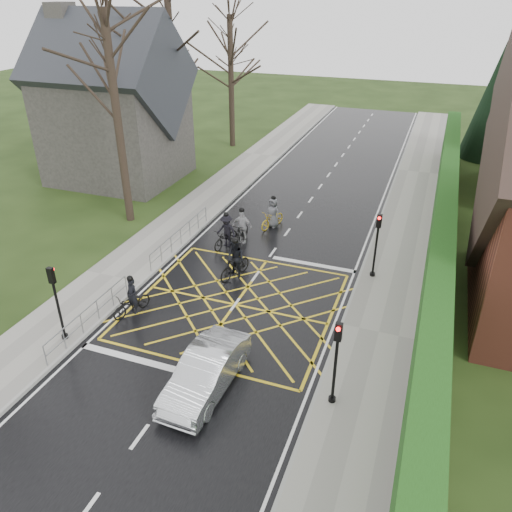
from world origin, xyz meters
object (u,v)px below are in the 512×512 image
Objects in this scene: cyclist_mid at (226,234)px; cyclist_lead at (273,216)px; cyclist_front at (242,230)px; car at (206,372)px; cyclist_rear at (132,302)px; cyclist_back at (235,263)px.

cyclist_mid is 1.02× the size of cyclist_lead.
cyclist_front reaches higher than car.
cyclist_lead is at bearing 95.27° from cyclist_rear.
cyclist_lead is at bearing 100.85° from car.
cyclist_mid reaches higher than car.
cyclist_back is at bearing -70.01° from cyclist_lead.
cyclist_front is (1.82, 7.51, 0.16)m from cyclist_rear.
car is at bearing -62.35° from cyclist_lead.
cyclist_back is at bearing -47.34° from cyclist_mid.
cyclist_back is 3.50m from cyclist_front.
cyclist_back is 1.04× the size of cyclist_front.
cyclist_mid is at bearing 139.43° from cyclist_back.
cyclist_back reaches higher than cyclist_front.
cyclist_front reaches higher than cyclist_rear.
car is at bearing -11.05° from cyclist_rear.
cyclist_mid reaches higher than cyclist_lead.
cyclist_mid is at bearing -97.35° from cyclist_lead.
cyclist_rear is 0.95× the size of cyclist_lead.
cyclist_back reaches higher than cyclist_mid.
cyclist_lead reaches higher than car.
cyclist_mid is 0.88m from cyclist_front.
cyclist_lead is (-0.12, 5.74, -0.11)m from cyclist_back.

